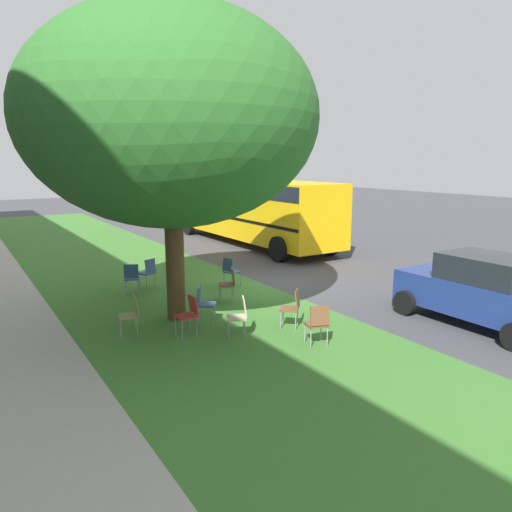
# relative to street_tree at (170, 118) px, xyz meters

# --- Properties ---
(ground) EXTENTS (80.00, 80.00, 0.00)m
(ground) POSITION_rel_street_tree_xyz_m (1.37, -3.75, -4.66)
(ground) COLOR #424247
(grass_verge) EXTENTS (48.00, 6.00, 0.01)m
(grass_verge) POSITION_rel_street_tree_xyz_m (1.37, -0.55, -4.66)
(grass_verge) COLOR #3D752D
(grass_verge) RESTS_ON ground
(street_tree) EXTENTS (6.64, 6.64, 7.13)m
(street_tree) POSITION_rel_street_tree_xyz_m (0.00, 0.00, 0.00)
(street_tree) COLOR brown
(street_tree) RESTS_ON ground
(chair_0) EXTENTS (0.50, 0.50, 0.88)m
(chair_0) POSITION_rel_street_tree_xyz_m (-0.58, 1.29, -4.14)
(chair_0) COLOR olive
(chair_0) RESTS_ON ground
(chair_1) EXTENTS (0.58, 0.58, 0.88)m
(chair_1) POSITION_rel_street_tree_xyz_m (-0.65, -0.40, -4.14)
(chair_1) COLOR #335184
(chair_1) RESTS_ON ground
(chair_2) EXTENTS (0.56, 0.56, 0.88)m
(chair_2) POSITION_rel_street_tree_xyz_m (3.07, -0.41, -4.14)
(chair_2) COLOR #335184
(chair_2) RESTS_ON ground
(chair_3) EXTENTS (0.55, 0.55, 0.88)m
(chair_3) POSITION_rel_street_tree_xyz_m (2.66, 0.22, -4.14)
(chair_3) COLOR #335184
(chair_3) RESTS_ON ground
(chair_4) EXTENTS (0.54, 0.55, 0.88)m
(chair_4) POSITION_rel_street_tree_xyz_m (0.68, -1.83, -4.14)
(chair_4) COLOR brown
(chair_4) RESTS_ON ground
(chair_5) EXTENTS (0.55, 0.56, 0.88)m
(chair_5) POSITION_rel_street_tree_xyz_m (-1.93, -0.63, -4.14)
(chair_5) COLOR beige
(chair_5) RESTS_ON ground
(chair_6) EXTENTS (0.59, 0.59, 0.88)m
(chair_6) POSITION_rel_street_tree_xyz_m (-2.04, -1.96, -4.14)
(chair_6) COLOR brown
(chair_6) RESTS_ON ground
(chair_7) EXTENTS (0.42, 0.42, 0.88)m
(chair_7) POSITION_rel_street_tree_xyz_m (-1.25, 0.24, -4.14)
(chair_7) COLOR #B7332D
(chair_7) RESTS_ON ground
(chair_8) EXTENTS (0.53, 0.52, 0.88)m
(chair_8) POSITION_rel_street_tree_xyz_m (-3.22, -1.72, -4.14)
(chair_8) COLOR brown
(chair_8) RESTS_ON ground
(chair_9) EXTENTS (0.50, 0.50, 0.88)m
(chair_9) POSITION_rel_street_tree_xyz_m (1.91, -2.56, -4.14)
(chair_9) COLOR #335184
(chair_9) RESTS_ON ground
(parked_car) EXTENTS (3.70, 1.92, 1.65)m
(parked_car) POSITION_rel_street_tree_xyz_m (-4.20, -5.73, -3.83)
(parked_car) COLOR navy
(parked_car) RESTS_ON ground
(school_bus) EXTENTS (10.40, 2.80, 2.88)m
(school_bus) POSITION_rel_street_tree_xyz_m (8.09, -7.11, -2.90)
(school_bus) COLOR yellow
(school_bus) RESTS_ON ground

